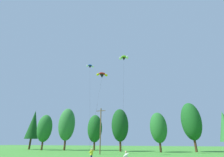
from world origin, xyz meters
TOP-DOWN VIEW (x-y plane):
  - treeline_tree_a at (-39.75, 53.98)m, footprint 4.65×4.65m
  - treeline_tree_b at (-31.79, 50.83)m, footprint 4.89×4.89m
  - treeline_tree_c at (-23.99, 51.97)m, footprint 5.42×5.42m
  - treeline_tree_d at (-14.56, 54.14)m, footprint 4.79×4.79m
  - treeline_tree_e at (-5.17, 51.15)m, footprint 5.05×5.05m
  - treeline_tree_f at (5.90, 50.75)m, footprint 4.59×4.59m
  - treeline_tree_g at (15.13, 54.95)m, footprint 5.42×5.42m
  - utility_pole at (-6.78, 39.06)m, footprint 2.20×0.26m
  - kite_flyer_near at (-3.02, 25.92)m, footprint 0.66×0.69m
  - parafoil_kite_high_red_yellow at (-5.14, 34.85)m, footprint 3.12×9.80m
  - parafoil_kite_mid_lime_white at (-0.82, 39.35)m, footprint 4.87×18.76m
  - parafoil_kite_far_blue_white at (-11.03, 40.50)m, footprint 8.76×15.37m

SIDE VIEW (x-z plane):
  - kite_flyer_near at x=-3.02m, z-range 0.15..1.84m
  - utility_pole at x=-6.78m, z-range 0.26..10.37m
  - treeline_tree_f at x=5.90m, z-range 1.09..11.43m
  - treeline_tree_d at x=-14.56m, z-range 1.17..12.26m
  - treeline_tree_b at x=-31.79m, z-range 1.20..12.64m
  - treeline_tree_e at x=-5.17m, z-range 1.27..13.29m
  - treeline_tree_g at x=15.13m, z-range 1.41..14.82m
  - treeline_tree_c at x=-23.99m, z-range 1.41..14.82m
  - treeline_tree_a at x=-39.75m, z-range 1.75..15.61m
  - parafoil_kite_high_red_yellow at x=-5.14m, z-range 8.95..25.00m
  - parafoil_kite_far_blue_white at x=-11.03m, z-range 11.85..33.56m
  - parafoil_kite_mid_lime_white at x=-0.82m, z-range 12.03..34.32m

